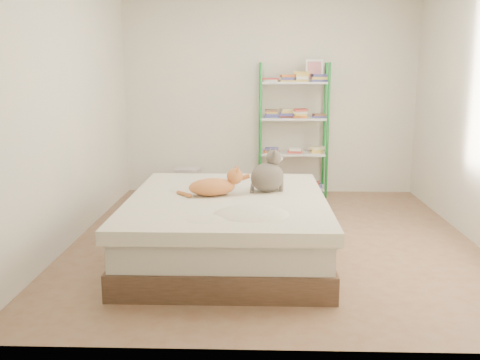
{
  "coord_description": "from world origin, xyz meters",
  "views": [
    {
      "loc": [
        -0.17,
        -4.96,
        1.6
      ],
      "look_at": [
        -0.31,
        -0.18,
        0.62
      ],
      "focal_mm": 40.0,
      "sensor_mm": 36.0,
      "label": 1
    }
  ],
  "objects_px": {
    "orange_cat": "(212,185)",
    "cardboard_box": "(249,196)",
    "white_bin": "(188,181)",
    "shelf_unit": "(293,130)",
    "grey_cat": "(267,171)",
    "bed": "(227,226)"
  },
  "relations": [
    {
      "from": "orange_cat",
      "to": "cardboard_box",
      "type": "distance_m",
      "value": 1.5
    },
    {
      "from": "white_bin",
      "to": "shelf_unit",
      "type": "bearing_deg",
      "value": 1.3
    },
    {
      "from": "grey_cat",
      "to": "shelf_unit",
      "type": "xyz_separation_m",
      "value": [
        0.37,
        2.16,
        0.14
      ]
    },
    {
      "from": "orange_cat",
      "to": "grey_cat",
      "type": "relative_size",
      "value": 1.26
    },
    {
      "from": "white_bin",
      "to": "cardboard_box",
      "type": "bearing_deg",
      "value": -47.86
    },
    {
      "from": "bed",
      "to": "orange_cat",
      "type": "xyz_separation_m",
      "value": [
        -0.13,
        0.04,
        0.36
      ]
    },
    {
      "from": "grey_cat",
      "to": "shelf_unit",
      "type": "height_order",
      "value": "shelf_unit"
    },
    {
      "from": "shelf_unit",
      "to": "bed",
      "type": "bearing_deg",
      "value": -106.93
    },
    {
      "from": "cardboard_box",
      "to": "white_bin",
      "type": "xyz_separation_m",
      "value": [
        -0.81,
        0.9,
        -0.02
      ]
    },
    {
      "from": "bed",
      "to": "grey_cat",
      "type": "relative_size",
      "value": 5.52
    },
    {
      "from": "white_bin",
      "to": "orange_cat",
      "type": "bearing_deg",
      "value": -77.61
    },
    {
      "from": "grey_cat",
      "to": "cardboard_box",
      "type": "bearing_deg",
      "value": -21.0
    },
    {
      "from": "cardboard_box",
      "to": "white_bin",
      "type": "distance_m",
      "value": 1.21
    },
    {
      "from": "bed",
      "to": "grey_cat",
      "type": "height_order",
      "value": "grey_cat"
    },
    {
      "from": "bed",
      "to": "cardboard_box",
      "type": "xyz_separation_m",
      "value": [
        0.17,
        1.44,
        -0.07
      ]
    },
    {
      "from": "white_bin",
      "to": "bed",
      "type": "bearing_deg",
      "value": -74.67
    },
    {
      "from": "shelf_unit",
      "to": "white_bin",
      "type": "bearing_deg",
      "value": -178.7
    },
    {
      "from": "grey_cat",
      "to": "cardboard_box",
      "type": "xyz_separation_m",
      "value": [
        -0.18,
        1.24,
        -0.53
      ]
    },
    {
      "from": "orange_cat",
      "to": "shelf_unit",
      "type": "relative_size",
      "value": 0.28
    },
    {
      "from": "bed",
      "to": "white_bin",
      "type": "distance_m",
      "value": 2.42
    },
    {
      "from": "bed",
      "to": "orange_cat",
      "type": "bearing_deg",
      "value": 165.23
    },
    {
      "from": "cardboard_box",
      "to": "shelf_unit",
      "type": "bearing_deg",
      "value": 52.08
    }
  ]
}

